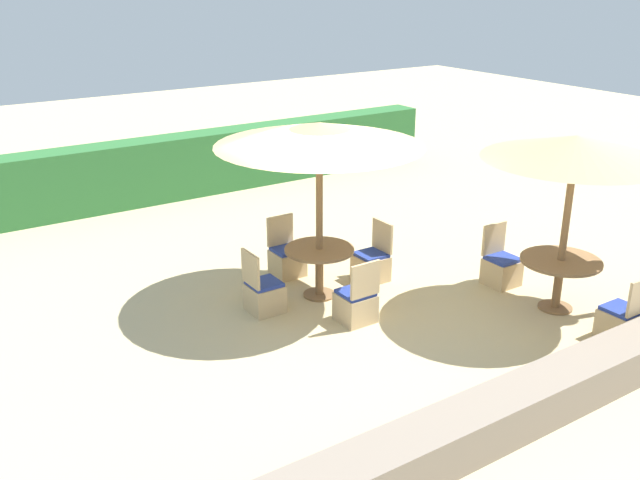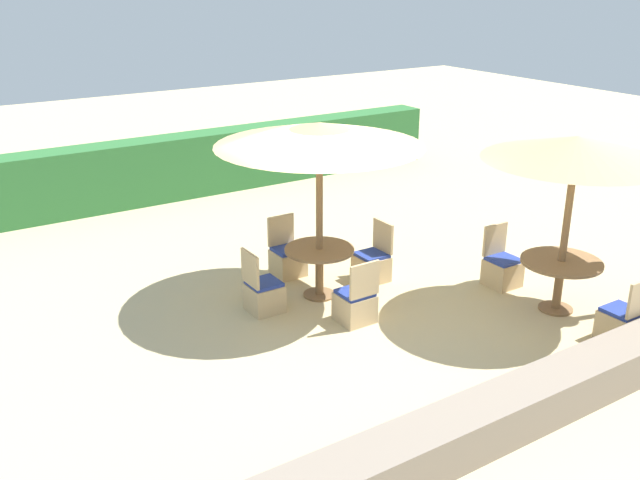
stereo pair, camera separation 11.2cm
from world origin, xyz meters
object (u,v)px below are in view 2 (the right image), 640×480
object	(u,v)px
patio_chair_center_west	(263,294)
patio_chair_center_east	(372,264)
round_table_front_right	(560,271)
round_table_center	(319,259)
patio_chair_front_right_north	(502,269)
patio_chair_center_south	(356,304)
patio_chair_front_right_south	(622,323)
parasol_center	(319,135)
parasol_front_right	(576,149)
patio_chair_center_north	(287,259)

from	to	relation	value
patio_chair_center_west	patio_chair_center_east	bearing A→B (deg)	90.83
round_table_front_right	patio_chair_center_west	distance (m)	4.17
round_table_center	patio_chair_center_east	size ratio (longest dim) A/B	1.09
patio_chair_front_right_north	round_table_center	xyz separation A→B (m)	(-2.54, 1.19, 0.32)
patio_chair_front_right_north	patio_chair_center_south	bearing A→B (deg)	-4.94
patio_chair_front_right_south	patio_chair_front_right_north	bearing A→B (deg)	89.82
round_table_front_right	patio_chair_front_right_north	xyz separation A→B (m)	(-0.03, 1.03, -0.34)
round_table_center	patio_chair_center_south	world-z (taller)	patio_chair_center_south
parasol_center	patio_chair_center_west	xyz separation A→B (m)	(-0.94, 0.00, -2.16)
patio_chair_front_right_north	parasol_center	world-z (taller)	parasol_center
patio_chair_front_right_north	parasol_center	distance (m)	3.54
patio_chair_center_south	patio_chair_center_east	bearing A→B (deg)	44.02
parasol_front_right	round_table_front_right	xyz separation A→B (m)	(0.00, -0.00, -1.73)
parasol_front_right	patio_chair_center_south	distance (m)	3.56
patio_chair_front_right_south	patio_chair_front_right_north	world-z (taller)	same
round_table_front_right	patio_chair_center_east	size ratio (longest dim) A/B	1.20
patio_chair_center_south	parasol_center	bearing A→B (deg)	87.73
round_table_front_right	round_table_center	distance (m)	3.40
patio_chair_front_right_north	patio_chair_center_west	xyz separation A→B (m)	(-3.48, 1.19, 0.00)
patio_chair_center_east	patio_chair_center_north	distance (m)	1.34
patio_chair_center_west	patio_chair_center_south	distance (m)	1.32
patio_chair_front_right_north	patio_chair_center_west	size ratio (longest dim) A/B	1.00
parasol_center	round_table_front_right	bearing A→B (deg)	-40.82
parasol_front_right	patio_chair_center_south	size ratio (longest dim) A/B	2.69
patio_chair_center_north	round_table_front_right	bearing A→B (deg)	129.15
round_table_front_right	patio_chair_front_right_south	size ratio (longest dim) A/B	1.20
patio_chair_front_right_south	patio_chair_center_east	distance (m)	3.65
patio_chair_front_right_south	patio_chair_center_north	world-z (taller)	same
patio_chair_front_right_south	patio_chair_center_south	distance (m)	3.46
patio_chair_center_west	patio_chair_center_east	xyz separation A→B (m)	(1.93, 0.03, 0.00)
patio_chair_front_right_south	patio_chair_center_west	bearing A→B (deg)	136.59
round_table_center	round_table_front_right	bearing A→B (deg)	-40.82
parasol_front_right	patio_chair_center_west	world-z (taller)	parasol_front_right
patio_chair_front_right_south	patio_chair_center_south	world-z (taller)	same
patio_chair_center_south	patio_chair_center_north	distance (m)	1.90
patio_chair_front_right_south	patio_chair_center_north	size ratio (longest dim) A/B	1.00
patio_chair_front_right_north	parasol_center	bearing A→B (deg)	-25.13
round_table_front_right	patio_chair_front_right_north	distance (m)	1.08
patio_chair_center_north	parasol_front_right	bearing A→B (deg)	129.15
patio_chair_center_south	patio_chair_center_east	world-z (taller)	same
round_table_front_right	patio_chair_center_east	distance (m)	2.77
patio_chair_front_right_south	round_table_center	size ratio (longest dim) A/B	0.92
patio_chair_front_right_south	patio_chair_center_west	size ratio (longest dim) A/B	1.00
patio_chair_front_right_south	patio_chair_center_south	size ratio (longest dim) A/B	1.00
round_table_center	patio_chair_center_west	xyz separation A→B (m)	(-0.94, 0.00, -0.32)
round_table_center	patio_chair_center_north	distance (m)	0.99
parasol_front_right	round_table_center	size ratio (longest dim) A/B	2.47
round_table_front_right	patio_chair_front_right_south	distance (m)	1.12
patio_chair_center_south	patio_chair_center_north	world-z (taller)	same
patio_chair_center_west	patio_chair_center_north	distance (m)	1.33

